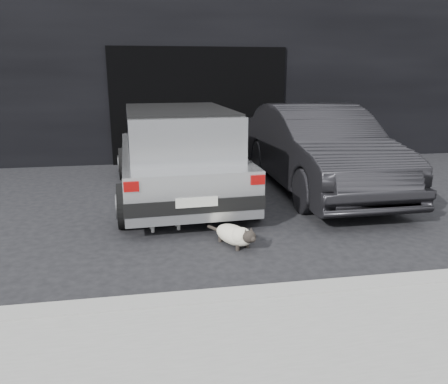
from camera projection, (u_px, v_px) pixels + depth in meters
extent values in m
plane|color=black|center=(164.00, 218.00, 6.40)|extent=(80.00, 80.00, 0.00)
cube|color=black|center=(190.00, 54.00, 11.59)|extent=(34.00, 4.00, 5.00)
cube|color=black|center=(199.00, 106.00, 10.00)|extent=(4.00, 0.10, 2.60)
cube|color=gray|center=(283.00, 295.00, 4.08)|extent=(18.00, 0.25, 0.12)
cube|color=gray|center=(336.00, 382.00, 2.94)|extent=(18.00, 2.20, 0.11)
cube|color=#B0B2B5|center=(178.00, 167.00, 7.42)|extent=(2.00, 4.13, 0.64)
cube|color=#B0B2B5|center=(178.00, 130.00, 7.05)|extent=(1.72, 2.77, 0.64)
cube|color=black|center=(178.00, 130.00, 7.05)|extent=(1.72, 2.67, 0.52)
cube|color=black|center=(196.00, 205.00, 5.61)|extent=(1.83, 0.25, 0.19)
cube|color=black|center=(167.00, 152.00, 9.27)|extent=(1.83, 0.25, 0.19)
cube|color=silver|center=(197.00, 202.00, 5.51)|extent=(0.54, 0.04, 0.12)
cube|color=#8C0707|center=(131.00, 187.00, 5.28)|extent=(0.19, 0.04, 0.12)
cube|color=#8C0707|center=(258.00, 180.00, 5.61)|extent=(0.19, 0.04, 0.12)
cube|color=black|center=(177.00, 109.00, 6.96)|extent=(1.70, 2.50, 0.03)
cylinder|color=black|center=(126.00, 206.00, 5.92)|extent=(0.26, 0.63, 0.62)
cylinder|color=slate|center=(117.00, 207.00, 5.89)|extent=(0.04, 0.34, 0.34)
cylinder|color=black|center=(251.00, 198.00, 6.29)|extent=(0.26, 0.63, 0.62)
cylinder|color=slate|center=(259.00, 197.00, 6.31)|extent=(0.04, 0.34, 0.34)
cylinder|color=black|center=(125.00, 164.00, 8.60)|extent=(0.26, 0.63, 0.62)
cylinder|color=slate|center=(119.00, 164.00, 8.57)|extent=(0.04, 0.34, 0.34)
cylinder|color=black|center=(213.00, 160.00, 8.97)|extent=(0.26, 0.63, 0.62)
cylinder|color=slate|center=(219.00, 160.00, 9.00)|extent=(0.04, 0.34, 0.34)
imported|color=black|center=(318.00, 148.00, 7.78)|extent=(1.61, 4.56, 1.50)
ellipsoid|color=beige|center=(234.00, 235.00, 5.38)|extent=(0.53, 0.66, 0.23)
ellipsoid|color=beige|center=(241.00, 236.00, 5.26)|extent=(0.34, 0.34, 0.22)
ellipsoid|color=black|center=(249.00, 237.00, 5.13)|extent=(0.22, 0.21, 0.15)
sphere|color=black|center=(253.00, 239.00, 5.08)|extent=(0.07, 0.07, 0.07)
cone|color=black|center=(251.00, 230.00, 5.15)|extent=(0.08, 0.09, 0.08)
cone|color=black|center=(246.00, 232.00, 5.10)|extent=(0.08, 0.09, 0.08)
cylinder|color=black|center=(247.00, 245.00, 5.31)|extent=(0.05, 0.05, 0.07)
cylinder|color=black|center=(238.00, 247.00, 5.23)|extent=(0.05, 0.05, 0.07)
cylinder|color=black|center=(230.00, 236.00, 5.58)|extent=(0.05, 0.05, 0.07)
cylinder|color=black|center=(220.00, 239.00, 5.50)|extent=(0.05, 0.05, 0.07)
cylinder|color=black|center=(218.00, 230.00, 5.64)|extent=(0.27, 0.25, 0.10)
ellipsoid|color=white|center=(165.00, 216.00, 5.89)|extent=(0.62, 0.36, 0.26)
ellipsoid|color=white|center=(175.00, 213.00, 5.92)|extent=(0.28, 0.28, 0.21)
ellipsoid|color=silver|center=(186.00, 206.00, 5.94)|extent=(0.17, 0.18, 0.15)
sphere|color=silver|center=(191.00, 206.00, 5.96)|extent=(0.07, 0.07, 0.07)
cone|color=silver|center=(184.00, 200.00, 5.96)|extent=(0.08, 0.06, 0.08)
cone|color=silver|center=(186.00, 202.00, 5.88)|extent=(0.08, 0.06, 0.08)
cylinder|color=silver|center=(176.00, 221.00, 6.04)|extent=(0.05, 0.05, 0.15)
cylinder|color=silver|center=(179.00, 224.00, 5.90)|extent=(0.05, 0.05, 0.15)
cylinder|color=silver|center=(151.00, 223.00, 5.94)|extent=(0.05, 0.05, 0.15)
cylinder|color=silver|center=(153.00, 227.00, 5.80)|extent=(0.05, 0.05, 0.15)
cylinder|color=silver|center=(141.00, 222.00, 5.82)|extent=(0.31, 0.18, 0.10)
ellipsoid|color=gray|center=(157.00, 215.00, 5.83)|extent=(0.23, 0.19, 0.11)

